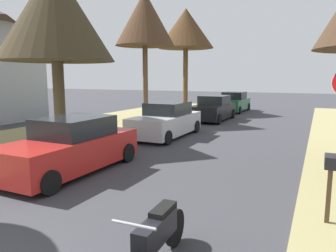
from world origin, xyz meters
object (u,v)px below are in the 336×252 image
(street_tree_left_mid_b, at_px, (145,19))
(parked_motorcycle, at_px, (156,237))
(parked_sedan_black, at_px, (213,109))
(parked_sedan_green, at_px, (234,103))
(parked_sedan_silver, at_px, (166,121))
(street_tree_left_far, at_px, (186,29))
(curbside_mailbox, at_px, (331,170))
(parked_sedan_red, at_px, (71,147))
(street_tree_left_mid_a, at_px, (55,14))

(street_tree_left_mid_b, bearing_deg, parked_motorcycle, -59.98)
(parked_sedan_black, xyz_separation_m, parked_sedan_green, (-0.13, 5.84, 0.00))
(parked_sedan_silver, distance_m, parked_sedan_green, 12.32)
(street_tree_left_mid_b, distance_m, parked_motorcycle, 16.08)
(street_tree_left_mid_b, bearing_deg, street_tree_left_far, 89.70)
(street_tree_left_mid_b, height_order, curbside_mailbox, street_tree_left_mid_b)
(street_tree_left_mid_b, bearing_deg, parked_sedan_silver, -49.20)
(parked_sedan_silver, distance_m, curbside_mailbox, 9.51)
(street_tree_left_mid_b, xyz_separation_m, parked_sedan_red, (3.11, -9.87, -5.35))
(street_tree_left_far, relative_size, parked_sedan_red, 1.78)
(street_tree_left_mid_a, relative_size, parked_sedan_red, 1.59)
(curbside_mailbox, bearing_deg, parked_sedan_black, 115.57)
(street_tree_left_far, relative_size, parked_motorcycle, 3.81)
(parked_sedan_black, bearing_deg, street_tree_left_far, 134.64)
(parked_sedan_silver, bearing_deg, curbside_mailbox, -45.97)
(parked_sedan_black, height_order, parked_motorcycle, parked_sedan_black)
(parked_sedan_red, relative_size, curbside_mailbox, 3.47)
(parked_sedan_green, bearing_deg, parked_sedan_black, -88.69)
(street_tree_left_mid_b, bearing_deg, parked_sedan_green, 69.41)
(parked_motorcycle, bearing_deg, parked_sedan_silver, 115.03)
(parked_sedan_silver, height_order, parked_motorcycle, parked_sedan_silver)
(street_tree_left_mid_b, xyz_separation_m, curbside_mailbox, (9.76, -10.49, -5.01))
(parked_sedan_red, bearing_deg, parked_motorcycle, -35.62)
(parked_motorcycle, bearing_deg, street_tree_left_mid_a, 141.54)
(street_tree_left_mid_b, xyz_separation_m, street_tree_left_far, (0.03, 6.22, 0.28))
(parked_sedan_green, bearing_deg, curbside_mailbox, -71.24)
(parked_sedan_black, height_order, curbside_mailbox, parked_sedan_black)
(parked_sedan_green, distance_m, parked_motorcycle, 22.14)
(parked_sedan_silver, distance_m, parked_sedan_black, 6.49)
(parked_sedan_silver, bearing_deg, parked_motorcycle, -64.97)
(street_tree_left_mid_a, bearing_deg, street_tree_left_mid_b, 89.91)
(street_tree_left_mid_a, relative_size, curbside_mailbox, 5.52)
(street_tree_left_mid_a, relative_size, parked_sedan_black, 1.59)
(street_tree_left_mid_a, distance_m, street_tree_left_mid_b, 7.11)
(street_tree_left_far, bearing_deg, parked_sedan_black, -45.36)
(street_tree_left_mid_b, height_order, street_tree_left_far, street_tree_left_far)
(street_tree_left_far, bearing_deg, parked_sedan_silver, -72.47)
(street_tree_left_mid_a, relative_size, parked_sedan_green, 1.59)
(parked_sedan_green, height_order, curbside_mailbox, parked_sedan_green)
(street_tree_left_mid_a, xyz_separation_m, parked_sedan_red, (3.12, -2.82, -4.45))
(street_tree_left_mid_b, bearing_deg, parked_sedan_red, -72.54)
(street_tree_left_mid_a, bearing_deg, parked_sedan_red, -42.14)
(street_tree_left_far, xyz_separation_m, parked_motorcycle, (7.51, -19.28, -5.87))
(street_tree_left_mid_b, xyz_separation_m, parked_sedan_black, (3.39, 2.83, -5.35))
(curbside_mailbox, bearing_deg, parked_sedan_green, 108.76)
(parked_sedan_black, xyz_separation_m, curbside_mailbox, (6.37, -13.31, 0.33))
(street_tree_left_far, relative_size, curbside_mailbox, 6.16)
(street_tree_left_mid_b, bearing_deg, curbside_mailbox, -47.06)
(street_tree_left_mid_a, bearing_deg, parked_motorcycle, -38.46)
(street_tree_left_mid_b, height_order, parked_sedan_silver, street_tree_left_mid_b)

